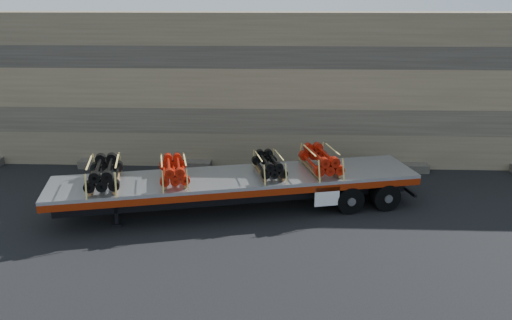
% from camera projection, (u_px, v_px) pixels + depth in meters
% --- Properties ---
extents(ground, '(120.00, 120.00, 0.00)m').
position_uv_depth(ground, '(258.00, 210.00, 18.74)').
color(ground, black).
rests_on(ground, ground).
extents(rock_wall, '(44.00, 3.00, 7.00)m').
position_uv_depth(rock_wall, '(264.00, 88.00, 23.84)').
color(rock_wall, '#7A6B54').
rests_on(rock_wall, ground).
extents(trailer, '(13.66, 5.68, 1.34)m').
position_uv_depth(trailer, '(237.00, 193.00, 18.60)').
color(trailer, silver).
rests_on(trailer, ground).
extents(bundle_front, '(1.65, 2.49, 0.81)m').
position_uv_depth(bundle_front, '(104.00, 174.00, 17.40)').
color(bundle_front, black).
rests_on(bundle_front, trailer).
extents(bundle_midfront, '(1.45, 2.19, 0.71)m').
position_uv_depth(bundle_midfront, '(174.00, 171.00, 17.86)').
color(bundle_midfront, '#A31708').
rests_on(bundle_midfront, trailer).
extents(bundle_midrear, '(1.37, 2.07, 0.67)m').
position_uv_depth(bundle_midrear, '(269.00, 165.00, 18.52)').
color(bundle_midrear, black).
rests_on(bundle_midrear, trailer).
extents(bundle_rear, '(1.60, 2.41, 0.78)m').
position_uv_depth(bundle_rear, '(321.00, 160.00, 18.87)').
color(bundle_rear, '#A31708').
rests_on(bundle_rear, trailer).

